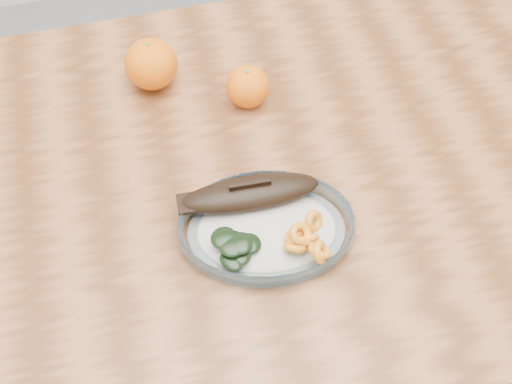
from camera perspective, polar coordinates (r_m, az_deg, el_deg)
ground at (r=1.64m, az=-1.01°, el=-14.10°), size 3.00×3.00×0.00m
dining_table at (r=1.06m, az=-1.52°, el=-1.43°), size 1.20×0.80×0.75m
plated_meal at (r=0.90m, az=0.88°, el=-3.00°), size 0.52×0.52×0.07m
orange_left at (r=1.08m, az=-9.30°, el=11.16°), size 0.09×0.09×0.09m
orange_right at (r=1.05m, az=-0.74°, el=9.36°), size 0.07×0.07×0.07m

